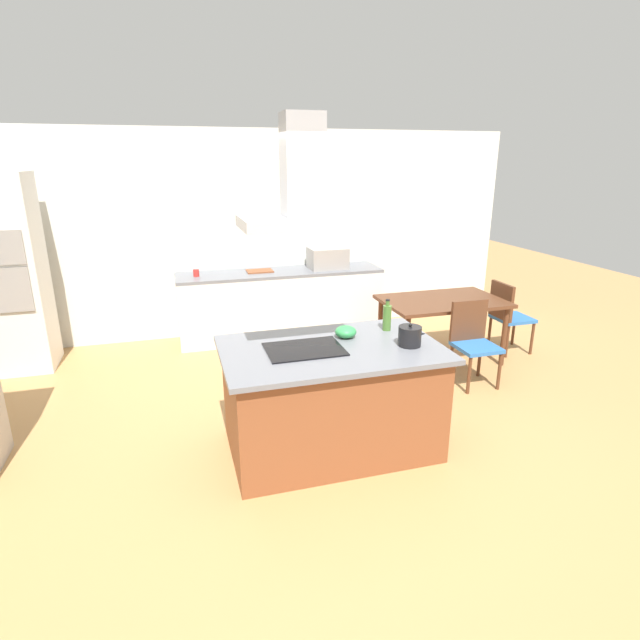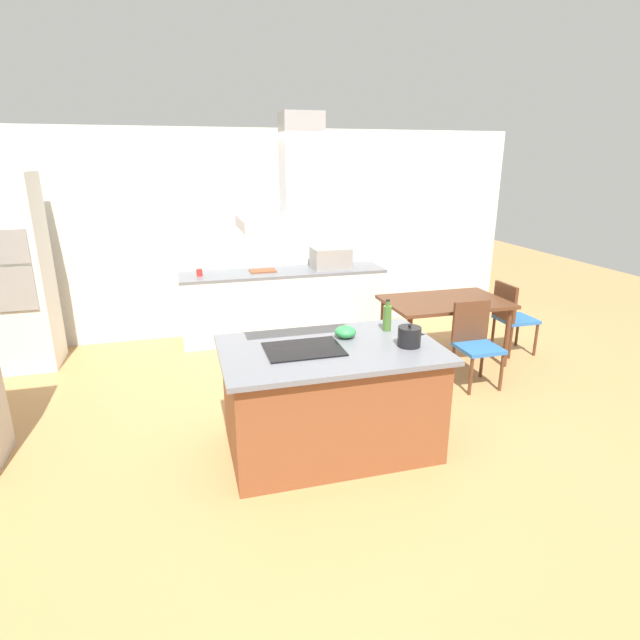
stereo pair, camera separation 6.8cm
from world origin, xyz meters
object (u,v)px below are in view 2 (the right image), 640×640
at_px(cooktop, 303,349).
at_px(chair_facing_island, 475,338).
at_px(range_hood, 302,192).
at_px(mixing_bowl, 345,332).
at_px(coffee_mug_red, 199,273).
at_px(olive_oil_bottle, 387,317).
at_px(chair_at_right_end, 511,314).
at_px(cutting_board, 263,271).
at_px(countertop_microwave, 331,258).
at_px(dining_table, 445,307).
at_px(wall_oven_stack, 14,274).
at_px(tea_kettle, 409,337).

distance_m(cooktop, chair_facing_island, 2.26).
height_order(cooktop, range_hood, range_hood).
xyz_separation_m(cooktop, mixing_bowl, (0.40, 0.18, 0.04)).
bearing_deg(coffee_mug_red, olive_oil_bottle, -60.78).
bearing_deg(chair_at_right_end, cutting_board, 152.88).
height_order(cooktop, olive_oil_bottle, olive_oil_bottle).
relative_size(countertop_microwave, cutting_board, 1.47).
bearing_deg(chair_at_right_end, range_hood, -153.54).
bearing_deg(cutting_board, mixing_bowl, -85.02).
xyz_separation_m(olive_oil_bottle, dining_table, (1.26, 1.23, -0.35)).
height_order(dining_table, range_hood, range_hood).
height_order(chair_at_right_end, range_hood, range_hood).
height_order(cutting_board, chair_facing_island, cutting_board).
bearing_deg(chair_at_right_end, wall_oven_stack, 168.42).
relative_size(wall_oven_stack, chair_at_right_end, 2.47).
xyz_separation_m(dining_table, chair_at_right_end, (0.92, -0.00, -0.16)).
relative_size(cutting_board, chair_at_right_end, 0.38).
bearing_deg(cutting_board, chair_facing_island, -47.93).
xyz_separation_m(olive_oil_bottle, chair_facing_island, (1.26, 0.56, -0.51)).
bearing_deg(olive_oil_bottle, chair_at_right_end, 29.42).
relative_size(mixing_bowl, wall_oven_stack, 0.08).
relative_size(tea_kettle, olive_oil_bottle, 0.85).
bearing_deg(mixing_bowl, range_hood, -155.74).
height_order(cutting_board, dining_table, cutting_board).
relative_size(cooktop, chair_at_right_end, 0.67).
bearing_deg(countertop_microwave, chair_at_right_end, -36.34).
distance_m(wall_oven_stack, range_hood, 3.90).
relative_size(tea_kettle, coffee_mug_red, 2.62).
bearing_deg(dining_table, countertop_microwave, 125.09).
height_order(coffee_mug_red, chair_facing_island, coffee_mug_red).
relative_size(olive_oil_bottle, cutting_board, 0.81).
bearing_deg(dining_table, tea_kettle, -127.23).
bearing_deg(chair_at_right_end, tea_kettle, -142.88).
height_order(cutting_board, wall_oven_stack, wall_oven_stack).
height_order(mixing_bowl, countertop_microwave, countertop_microwave).
height_order(tea_kettle, mixing_bowl, tea_kettle).
xyz_separation_m(mixing_bowl, cutting_board, (-0.24, 2.75, -0.04)).
relative_size(olive_oil_bottle, dining_table, 0.20).
height_order(tea_kettle, range_hood, range_hood).
relative_size(cooktop, chair_facing_island, 0.67).
distance_m(cooktop, dining_table, 2.56).
relative_size(tea_kettle, chair_at_right_end, 0.27).
height_order(olive_oil_bottle, range_hood, range_hood).
height_order(coffee_mug_red, wall_oven_stack, wall_oven_stack).
bearing_deg(cutting_board, range_hood, -93.23).
bearing_deg(coffee_mug_red, dining_table, -27.03).
bearing_deg(olive_oil_bottle, cooktop, -162.24).
relative_size(mixing_bowl, chair_facing_island, 0.20).
height_order(cutting_board, range_hood, range_hood).
relative_size(chair_facing_island, range_hood, 0.99).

